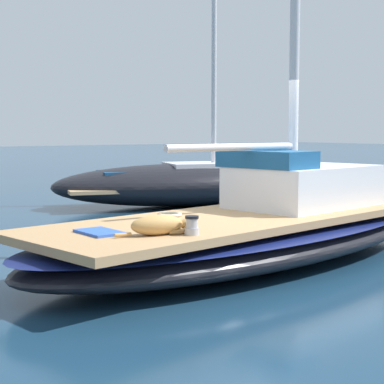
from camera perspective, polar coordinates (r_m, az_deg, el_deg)
ground_plane at (r=8.84m, az=5.30°, el=-6.16°), size 120.00×120.00×0.00m
sailboat_main at (r=8.77m, az=5.32°, el=-4.02°), size 3.52×7.52×0.66m
mast_main at (r=9.38m, az=8.42°, el=15.64°), size 0.14×2.27×6.24m
cabin_house at (r=9.57m, az=9.67°, el=0.77°), size 1.70×2.40×0.84m
dog_tan at (r=6.93m, az=-2.85°, el=-2.96°), size 0.36×0.95×0.22m
deck_winch at (r=6.91m, az=-0.01°, el=-3.05°), size 0.16×0.16×0.21m
coiled_rope at (r=8.41m, az=-2.01°, el=-2.03°), size 0.32×0.32×0.04m
deck_towel at (r=7.09m, az=-8.25°, el=-3.56°), size 0.57×0.38×0.03m
moored_boat_port_side at (r=15.17m, az=-0.39°, el=0.83°), size 4.12×6.82×6.58m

